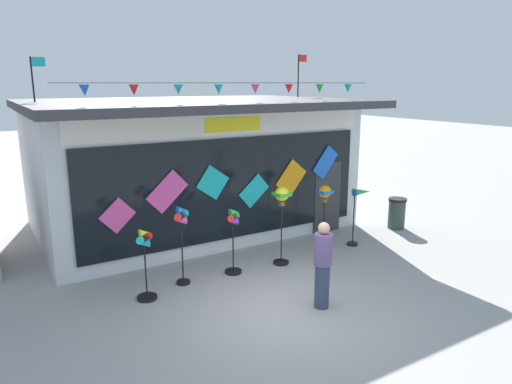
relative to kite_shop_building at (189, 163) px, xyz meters
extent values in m
plane|color=#9E9B99|center=(-0.68, -5.85, -1.88)|extent=(80.00, 80.00, 0.00)
cube|color=silver|center=(0.00, 0.06, -0.13)|extent=(8.40, 5.42, 3.50)
cube|color=#333338|center=(0.00, -0.48, 1.73)|extent=(8.80, 6.51, 0.20)
cube|color=white|center=(0.00, -2.68, 1.32)|extent=(7.73, 0.08, 0.51)
cube|color=yellow|center=(0.00, -2.71, 1.32)|extent=(1.51, 0.04, 0.35)
cube|color=black|center=(0.00, -2.67, -0.27)|extent=(7.56, 0.06, 2.52)
cube|color=#333338|center=(3.02, -2.68, -0.88)|extent=(0.90, 0.07, 2.00)
cube|color=#EA4CA3|center=(-2.87, -2.73, -0.51)|extent=(0.81, 0.03, 0.81)
cube|color=#EA4CA3|center=(-1.72, -2.73, -0.12)|extent=(1.02, 0.03, 1.00)
cube|color=#19B7BC|center=(-0.58, -2.73, -0.04)|extent=(0.88, 0.03, 0.87)
cube|color=#19B7BC|center=(0.57, -2.73, -0.38)|extent=(0.89, 0.03, 0.87)
cube|color=orange|center=(1.72, -2.73, -0.17)|extent=(0.99, 0.03, 1.02)
cube|color=blue|center=(2.87, -2.73, 0.15)|extent=(0.87, 0.03, 0.94)
cylinder|color=black|center=(0.00, -2.95, 2.28)|extent=(8.07, 0.01, 0.01)
cone|color=blue|center=(-3.38, -2.95, 2.14)|extent=(0.20, 0.20, 0.22)
cone|color=red|center=(-2.42, -2.95, 2.14)|extent=(0.20, 0.20, 0.22)
cone|color=#19B7BC|center=(-1.45, -2.95, 2.14)|extent=(0.20, 0.20, 0.22)
cone|color=#19B7BC|center=(-0.49, -2.95, 2.14)|extent=(0.20, 0.20, 0.22)
cone|color=#EA4CA3|center=(0.48, -2.95, 2.14)|extent=(0.20, 0.20, 0.22)
cone|color=red|center=(1.45, -2.95, 2.14)|extent=(0.20, 0.20, 0.22)
cone|color=green|center=(2.41, -2.95, 2.14)|extent=(0.20, 0.20, 0.22)
cone|color=#19B7BC|center=(3.38, -2.95, 2.14)|extent=(0.20, 0.20, 0.22)
cylinder|color=black|center=(-3.95, 0.06, 2.36)|extent=(0.04, 0.04, 1.07)
cube|color=#19B7BC|center=(-3.79, 0.06, 2.78)|extent=(0.32, 0.02, 0.22)
cylinder|color=black|center=(3.95, 0.06, 2.50)|extent=(0.04, 0.04, 1.35)
cube|color=red|center=(4.11, 0.06, 3.06)|extent=(0.32, 0.02, 0.22)
cylinder|color=black|center=(-2.77, -4.19, -1.85)|extent=(0.40, 0.40, 0.06)
cylinder|color=black|center=(-2.77, -4.19, -1.24)|extent=(0.03, 0.03, 1.27)
cylinder|color=black|center=(-2.77, -4.23, -0.61)|extent=(0.06, 0.04, 0.06)
cone|color=red|center=(-2.66, -4.23, -0.61)|extent=(0.16, 0.17, 0.16)
cone|color=yellow|center=(-2.77, -4.23, -0.50)|extent=(0.17, 0.16, 0.16)
cone|color=#19B7BC|center=(-2.88, -4.23, -0.61)|extent=(0.16, 0.17, 0.16)
cone|color=#19B7BC|center=(-2.77, -4.23, -0.72)|extent=(0.17, 0.16, 0.16)
cylinder|color=black|center=(-1.88, -3.89, -1.85)|extent=(0.29, 0.29, 0.06)
cylinder|color=black|center=(-1.88, -3.89, -1.12)|extent=(0.03, 0.03, 1.52)
cylinder|color=black|center=(-1.88, -3.93, -0.36)|extent=(0.06, 0.04, 0.06)
cone|color=#19B7BC|center=(-1.76, -3.93, -0.36)|extent=(0.17, 0.18, 0.17)
cone|color=blue|center=(-1.88, -3.93, -0.24)|extent=(0.18, 0.17, 0.17)
cone|color=red|center=(-2.00, -3.93, -0.36)|extent=(0.17, 0.18, 0.17)
cone|color=#EA4CA3|center=(-1.88, -3.93, -0.48)|extent=(0.18, 0.17, 0.17)
cylinder|color=black|center=(-0.70, -3.94, -1.85)|extent=(0.38, 0.38, 0.06)
cylinder|color=black|center=(-0.70, -3.94, -1.22)|extent=(0.03, 0.03, 1.32)
cylinder|color=black|center=(-0.70, -3.98, -0.56)|extent=(0.06, 0.04, 0.06)
cone|color=green|center=(-0.58, -3.98, -0.56)|extent=(0.16, 0.17, 0.16)
cone|color=green|center=(-0.70, -3.98, -0.45)|extent=(0.17, 0.16, 0.16)
cone|color=red|center=(-0.81, -3.98, -0.56)|extent=(0.16, 0.17, 0.16)
cone|color=purple|center=(-0.70, -3.98, -0.67)|extent=(0.17, 0.16, 0.16)
cylinder|color=black|center=(0.53, -4.04, -1.85)|extent=(0.37, 0.37, 0.06)
cylinder|color=black|center=(0.53, -4.04, -1.12)|extent=(0.03, 0.03, 1.52)
sphere|color=yellow|center=(0.53, -4.04, -0.19)|extent=(0.33, 0.33, 0.33)
cube|color=green|center=(0.53, -4.04, -0.19)|extent=(0.34, 0.34, 0.07)
cube|color=brown|center=(0.53, -4.04, -0.41)|extent=(0.10, 0.10, 0.10)
cylinder|color=black|center=(1.84, -3.98, -1.85)|extent=(0.39, 0.39, 0.06)
cylinder|color=black|center=(1.84, -3.98, -1.17)|extent=(0.03, 0.03, 1.41)
sphere|color=orange|center=(1.84, -3.98, -0.31)|extent=(0.31, 0.31, 0.31)
cube|color=blue|center=(1.84, -3.98, -0.31)|extent=(0.32, 0.32, 0.07)
cube|color=brown|center=(1.84, -3.98, -0.52)|extent=(0.10, 0.10, 0.10)
cylinder|color=black|center=(2.87, -3.95, -1.85)|extent=(0.28, 0.28, 0.06)
cylinder|color=black|center=(2.87, -3.95, -1.17)|extent=(0.03, 0.03, 1.41)
cone|color=green|center=(3.11, -3.95, -0.47)|extent=(0.52, 0.33, 0.21)
cylinder|color=blue|center=(2.87, -3.95, -0.47)|extent=(0.03, 0.16, 0.16)
cylinder|color=#333D56|center=(-0.05, -6.24, -1.45)|extent=(0.28, 0.28, 0.86)
cylinder|color=#604C7F|center=(-0.05, -6.24, -0.72)|extent=(0.34, 0.34, 0.60)
sphere|color=tan|center=(-0.05, -6.24, -0.31)|extent=(0.22, 0.22, 0.22)
cylinder|color=#2D4238|center=(4.98, -3.51, -1.47)|extent=(0.48, 0.48, 0.82)
cylinder|color=black|center=(4.98, -3.51, -1.02)|extent=(0.52, 0.52, 0.08)
camera|label=1|loc=(-5.33, -12.51, 2.28)|focal=32.58mm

